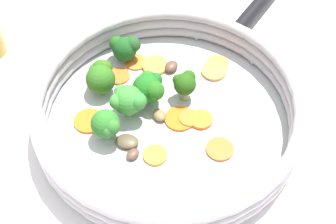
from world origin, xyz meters
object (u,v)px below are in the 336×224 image
(carrot_slice_0, at_px, (136,62))
(broccoli_floret_3, at_px, (185,83))
(mushroom_piece_3, at_px, (171,66))
(carrot_slice_3, at_px, (214,71))
(carrot_slice_2, at_px, (220,149))
(mushroom_piece_1, at_px, (127,141))
(carrot_slice_10, at_px, (155,66))
(skillet, at_px, (168,121))
(broccoli_floret_2, at_px, (101,76))
(mushroom_piece_2, at_px, (159,115))
(carrot_slice_1, at_px, (119,76))
(mushroom_piece_0, at_px, (133,154))
(carrot_slice_4, at_px, (189,118))
(carrot_slice_7, at_px, (89,121))
(carrot_slice_5, at_px, (217,64))
(broccoli_floret_5, at_px, (106,125))
(broccoli_floret_4, at_px, (125,47))
(carrot_slice_6, at_px, (180,119))
(broccoli_floret_0, at_px, (149,87))
(carrot_slice_8, at_px, (155,155))
(broccoli_floret_1, at_px, (128,100))
(carrot_slice_9, at_px, (201,119))

(carrot_slice_0, relative_size, broccoli_floret_3, 0.73)
(mushroom_piece_3, bearing_deg, carrot_slice_3, -64.45)
(carrot_slice_2, relative_size, mushroom_piece_1, 1.19)
(carrot_slice_2, xyz_separation_m, carrot_slice_10, (0.09, 0.16, 0.00))
(skillet, relative_size, broccoli_floret_2, 7.32)
(carrot_slice_3, xyz_separation_m, mushroom_piece_1, (-0.18, 0.04, 0.00))
(skillet, distance_m, mushroom_piece_3, 0.10)
(carrot_slice_0, bearing_deg, mushroom_piece_2, -129.14)
(skillet, xyz_separation_m, mushroom_piece_1, (-0.07, 0.03, 0.01))
(carrot_slice_1, xyz_separation_m, mushroom_piece_0, (-0.11, -0.10, 0.00))
(carrot_slice_2, bearing_deg, carrot_slice_4, 68.95)
(carrot_slice_10, height_order, mushroom_piece_1, mushroom_piece_1)
(carrot_slice_1, bearing_deg, carrot_slice_2, -101.27)
(carrot_slice_2, distance_m, carrot_slice_7, 0.19)
(carrot_slice_5, distance_m, broccoli_floret_5, 0.22)
(broccoli_floret_4, bearing_deg, broccoli_floret_5, -154.37)
(broccoli_floret_3, xyz_separation_m, mushroom_piece_1, (-0.12, 0.02, -0.03))
(skillet, bearing_deg, mushroom_piece_1, 159.48)
(carrot_slice_1, xyz_separation_m, broccoli_floret_2, (-0.03, 0.01, 0.03))
(carrot_slice_6, bearing_deg, carrot_slice_10, 50.95)
(skillet, bearing_deg, carrot_slice_1, 74.51)
(mushroom_piece_1, bearing_deg, mushroom_piece_2, -12.46)
(carrot_slice_7, height_order, mushroom_piece_1, mushroom_piece_1)
(broccoli_floret_0, bearing_deg, carrot_slice_8, -142.76)
(carrot_slice_3, xyz_separation_m, broccoli_floret_5, (-0.19, 0.07, 0.03))
(carrot_slice_10, xyz_separation_m, broccoli_floret_2, (-0.08, 0.04, 0.03))
(carrot_slice_3, relative_size, mushroom_piece_2, 1.68)
(carrot_slice_0, relative_size, broccoli_floret_1, 0.64)
(carrot_slice_3, bearing_deg, carrot_slice_1, 125.16)
(carrot_slice_10, bearing_deg, carrot_slice_7, 171.23)
(carrot_slice_9, height_order, carrot_slice_10, same)
(carrot_slice_10, height_order, mushroom_piece_0, mushroom_piece_0)
(carrot_slice_2, relative_size, broccoli_floret_0, 0.76)
(broccoli_floret_2, bearing_deg, mushroom_piece_0, -125.47)
(carrot_slice_9, bearing_deg, mushroom_piece_1, 142.65)
(mushroom_piece_2, bearing_deg, broccoli_floret_2, 89.01)
(broccoli_floret_5, bearing_deg, broccoli_floret_4, 25.63)
(carrot_slice_1, relative_size, carrot_slice_4, 1.13)
(carrot_slice_1, relative_size, carrot_slice_2, 0.90)
(broccoli_floret_2, relative_size, broccoli_floret_4, 1.02)
(broccoli_floret_4, bearing_deg, carrot_slice_5, -63.25)
(carrot_slice_4, bearing_deg, mushroom_piece_1, 147.27)
(broccoli_floret_3, bearing_deg, broccoli_floret_5, 156.96)
(broccoli_floret_5, bearing_deg, skillet, -35.99)
(carrot_slice_6, height_order, broccoli_floret_4, broccoli_floret_4)
(carrot_slice_3, distance_m, carrot_slice_7, 0.21)
(carrot_slice_8, relative_size, broccoli_floret_4, 0.69)
(carrot_slice_3, xyz_separation_m, carrot_slice_10, (-0.04, 0.08, 0.00))
(carrot_slice_0, xyz_separation_m, carrot_slice_1, (-0.04, 0.01, 0.00))
(carrot_slice_0, bearing_deg, broccoli_floret_2, 170.46)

